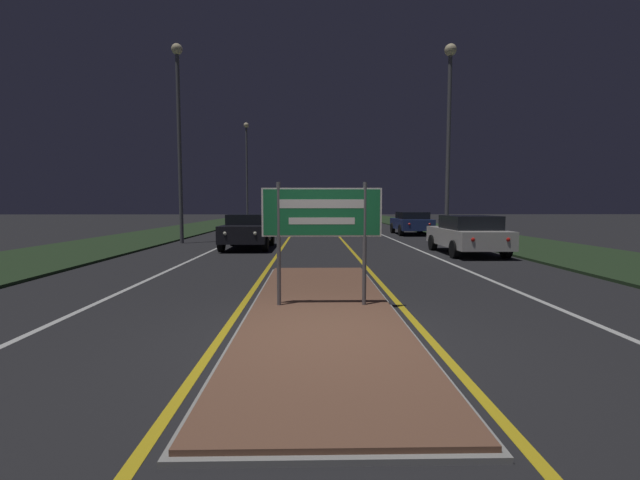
{
  "coord_description": "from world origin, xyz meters",
  "views": [
    {
      "loc": [
        -0.18,
        -5.65,
        1.83
      ],
      "look_at": [
        0.0,
        3.17,
        1.11
      ],
      "focal_mm": 24.0,
      "sensor_mm": 36.0,
      "label": 1
    }
  ],
  "objects_px": {
    "car_receding_2": "(347,218)",
    "car_approaching_0": "(248,230)",
    "car_receding_0": "(467,234)",
    "streetlight_left_near": "(179,118)",
    "streetlight_right_near": "(449,114)",
    "highway_sign": "(322,218)",
    "streetlight_left_far": "(247,162)",
    "car_receding_1": "(411,222)",
    "car_receding_3": "(334,215)"
  },
  "relations": [
    {
      "from": "car_receding_1",
      "to": "car_approaching_0",
      "type": "distance_m",
      "value": 12.21
    },
    {
      "from": "car_receding_2",
      "to": "car_approaching_0",
      "type": "distance_m",
      "value": 18.73
    },
    {
      "from": "streetlight_right_near",
      "to": "car_receding_2",
      "type": "distance_m",
      "value": 17.31
    },
    {
      "from": "highway_sign",
      "to": "car_receding_3",
      "type": "xyz_separation_m",
      "value": [
        2.34,
        40.39,
        -0.84
      ]
    },
    {
      "from": "car_receding_1",
      "to": "car_receding_0",
      "type": "bearing_deg",
      "value": -92.12
    },
    {
      "from": "car_approaching_0",
      "to": "streetlight_left_far",
      "type": "bearing_deg",
      "value": 98.54
    },
    {
      "from": "highway_sign",
      "to": "streetlight_left_near",
      "type": "height_order",
      "value": "streetlight_left_near"
    },
    {
      "from": "streetlight_left_near",
      "to": "streetlight_left_far",
      "type": "xyz_separation_m",
      "value": [
        0.13,
        20.29,
        -0.03
      ]
    },
    {
      "from": "car_receding_3",
      "to": "car_approaching_0",
      "type": "bearing_deg",
      "value": -99.99
    },
    {
      "from": "streetlight_left_near",
      "to": "car_receding_3",
      "type": "distance_m",
      "value": 28.93
    },
    {
      "from": "car_approaching_0",
      "to": "car_receding_0",
      "type": "bearing_deg",
      "value": -15.34
    },
    {
      "from": "car_approaching_0",
      "to": "car_receding_1",
      "type": "bearing_deg",
      "value": 43.1
    },
    {
      "from": "streetlight_left_far",
      "to": "car_approaching_0",
      "type": "xyz_separation_m",
      "value": [
        3.42,
        -22.76,
        -5.12
      ]
    },
    {
      "from": "streetlight_left_far",
      "to": "car_receding_1",
      "type": "bearing_deg",
      "value": -49.44
    },
    {
      "from": "highway_sign",
      "to": "car_receding_2",
      "type": "relative_size",
      "value": 0.51
    },
    {
      "from": "streetlight_left_far",
      "to": "car_receding_3",
      "type": "relative_size",
      "value": 2.22
    },
    {
      "from": "car_receding_0",
      "to": "streetlight_right_near",
      "type": "bearing_deg",
      "value": 83.26
    },
    {
      "from": "streetlight_right_near",
      "to": "car_approaching_0",
      "type": "bearing_deg",
      "value": -169.51
    },
    {
      "from": "car_receding_2",
      "to": "streetlight_left_near",
      "type": "bearing_deg",
      "value": -121.12
    },
    {
      "from": "car_receding_3",
      "to": "car_approaching_0",
      "type": "distance_m",
      "value": 30.0
    },
    {
      "from": "streetlight_left_near",
      "to": "car_receding_0",
      "type": "xyz_separation_m",
      "value": [
        12.08,
        -4.8,
        -5.17
      ]
    },
    {
      "from": "car_receding_2",
      "to": "car_receding_3",
      "type": "height_order",
      "value": "car_receding_3"
    },
    {
      "from": "streetlight_left_far",
      "to": "car_approaching_0",
      "type": "bearing_deg",
      "value": -81.46
    },
    {
      "from": "highway_sign",
      "to": "car_receding_0",
      "type": "relative_size",
      "value": 0.49
    },
    {
      "from": "car_receding_3",
      "to": "streetlight_left_far",
      "type": "bearing_deg",
      "value": -141.78
    },
    {
      "from": "streetlight_left_far",
      "to": "car_receding_2",
      "type": "xyz_separation_m",
      "value": [
        9.15,
        -4.92,
        -5.16
      ]
    },
    {
      "from": "highway_sign",
      "to": "streetlight_left_far",
      "type": "xyz_separation_m",
      "value": [
        -6.28,
        33.6,
        4.29
      ]
    },
    {
      "from": "streetlight_right_near",
      "to": "car_receding_0",
      "type": "relative_size",
      "value": 2.09
    },
    {
      "from": "car_receding_0",
      "to": "car_receding_1",
      "type": "xyz_separation_m",
      "value": [
        0.39,
        10.68,
        0.0
      ]
    },
    {
      "from": "car_receding_1",
      "to": "car_receding_3",
      "type": "bearing_deg",
      "value": 99.94
    },
    {
      "from": "streetlight_right_near",
      "to": "car_approaching_0",
      "type": "xyz_separation_m",
      "value": [
        -9.0,
        -1.67,
        -5.21
      ]
    },
    {
      "from": "car_receding_1",
      "to": "car_receding_3",
      "type": "relative_size",
      "value": 0.98
    },
    {
      "from": "streetlight_left_far",
      "to": "car_receding_3",
      "type": "distance_m",
      "value": 12.12
    },
    {
      "from": "highway_sign",
      "to": "streetlight_left_near",
      "type": "xyz_separation_m",
      "value": [
        -6.42,
        13.31,
        4.32
      ]
    },
    {
      "from": "streetlight_left_near",
      "to": "car_receding_3",
      "type": "xyz_separation_m",
      "value": [
        8.76,
        27.08,
        -5.16
      ]
    },
    {
      "from": "car_receding_0",
      "to": "car_approaching_0",
      "type": "relative_size",
      "value": 1.05
    },
    {
      "from": "car_receding_2",
      "to": "car_receding_3",
      "type": "bearing_deg",
      "value": 92.56
    },
    {
      "from": "streetlight_right_near",
      "to": "car_approaching_0",
      "type": "distance_m",
      "value": 10.53
    },
    {
      "from": "streetlight_left_near",
      "to": "car_receding_0",
      "type": "relative_size",
      "value": 2.14
    },
    {
      "from": "car_receding_0",
      "to": "streetlight_left_near",
      "type": "bearing_deg",
      "value": 158.32
    },
    {
      "from": "streetlight_left_far",
      "to": "car_receding_3",
      "type": "bearing_deg",
      "value": 38.22
    },
    {
      "from": "car_receding_0",
      "to": "car_receding_2",
      "type": "height_order",
      "value": "car_receding_0"
    },
    {
      "from": "car_receding_1",
      "to": "car_receding_3",
      "type": "distance_m",
      "value": 21.52
    },
    {
      "from": "highway_sign",
      "to": "streetlight_left_near",
      "type": "relative_size",
      "value": 0.23
    },
    {
      "from": "car_receding_1",
      "to": "car_receding_3",
      "type": "xyz_separation_m",
      "value": [
        -3.71,
        21.2,
        0.01
      ]
    },
    {
      "from": "streetlight_right_near",
      "to": "car_receding_2",
      "type": "height_order",
      "value": "streetlight_right_near"
    },
    {
      "from": "streetlight_right_near",
      "to": "car_receding_1",
      "type": "height_order",
      "value": "streetlight_right_near"
    },
    {
      "from": "car_receding_1",
      "to": "streetlight_right_near",
      "type": "bearing_deg",
      "value": -89.33
    },
    {
      "from": "car_receding_0",
      "to": "car_approaching_0",
      "type": "xyz_separation_m",
      "value": [
        -8.52,
        2.34,
        0.02
      ]
    },
    {
      "from": "car_receding_0",
      "to": "car_receding_1",
      "type": "height_order",
      "value": "car_receding_0"
    }
  ]
}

